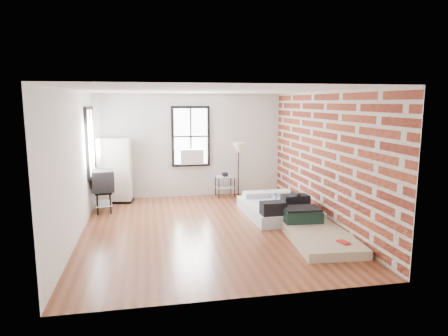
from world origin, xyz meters
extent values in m
plane|color=#5A2E17|center=(0.00, 0.00, 0.00)|extent=(6.00, 6.00, 0.00)
cube|color=silver|center=(0.00, 3.00, 1.40)|extent=(5.00, 0.01, 2.80)
cube|color=silver|center=(0.00, -3.00, 1.40)|extent=(5.00, 0.01, 2.80)
cube|color=silver|center=(-2.50, 0.00, 1.40)|extent=(0.01, 6.00, 2.80)
cube|color=maroon|center=(2.50, 0.00, 1.40)|extent=(0.02, 6.00, 2.80)
cube|color=white|center=(0.00, 0.00, 2.80)|extent=(5.00, 6.00, 0.01)
cube|color=white|center=(0.00, 2.95, 1.65)|extent=(0.90, 0.02, 1.50)
cube|color=black|center=(-0.48, 2.97, 1.65)|extent=(0.07, 0.08, 1.64)
cube|color=black|center=(0.48, 2.97, 1.65)|extent=(0.07, 0.08, 1.64)
cube|color=black|center=(0.00, 2.97, 2.44)|extent=(0.90, 0.08, 0.07)
cube|color=black|center=(0.00, 2.97, 0.86)|extent=(0.90, 0.08, 0.07)
cube|color=black|center=(0.00, 2.94, 1.65)|extent=(0.04, 0.02, 1.50)
cube|color=black|center=(0.00, 2.94, 1.65)|extent=(0.90, 0.02, 0.04)
cube|color=white|center=(0.00, 2.83, 1.12)|extent=(0.62, 0.30, 0.40)
cube|color=white|center=(-2.45, 1.80, 1.65)|extent=(0.02, 0.90, 1.50)
cube|color=black|center=(-2.47, 1.32, 1.65)|extent=(0.08, 0.07, 1.64)
cube|color=black|center=(-2.47, 2.29, 1.65)|extent=(0.08, 0.07, 1.64)
cube|color=black|center=(-2.47, 1.80, 2.44)|extent=(0.08, 0.90, 0.07)
cube|color=black|center=(-2.47, 1.80, 0.86)|extent=(0.08, 0.90, 0.07)
cube|color=black|center=(-2.44, 1.80, 1.65)|extent=(0.02, 0.04, 1.50)
cube|color=black|center=(-2.44, 1.80, 1.65)|extent=(0.02, 0.90, 0.04)
cube|color=silver|center=(1.75, 0.67, 0.13)|extent=(1.52, 2.03, 0.26)
cube|color=silver|center=(1.41, 1.45, 0.32)|extent=(0.58, 0.38, 0.13)
cube|color=silver|center=(2.04, 1.47, 0.32)|extent=(0.58, 0.38, 0.13)
cube|color=black|center=(1.97, 0.21, 0.42)|extent=(0.58, 0.35, 0.31)
cylinder|color=black|center=(1.97, 0.21, 0.59)|extent=(0.10, 0.37, 0.08)
cube|color=black|center=(1.36, -0.12, 0.40)|extent=(0.51, 0.33, 0.27)
cylinder|color=#BDE4F3|center=(1.65, 0.62, 0.38)|extent=(0.07, 0.07, 0.23)
cylinder|color=#1A38BB|center=(1.65, 0.62, 0.51)|extent=(0.04, 0.04, 0.03)
cube|color=tan|center=(1.95, -1.11, 0.08)|extent=(1.23, 2.13, 0.16)
cube|color=black|center=(1.90, -0.35, 0.28)|extent=(0.80, 0.60, 0.24)
cube|color=black|center=(1.90, -0.35, 0.42)|extent=(0.75, 0.55, 0.04)
cube|color=#B4211C|center=(2.12, -1.72, 0.18)|extent=(0.19, 0.24, 0.03)
cube|color=black|center=(-2.00, 2.65, 0.03)|extent=(0.89, 0.59, 0.06)
cube|color=#EBE4C6|center=(-2.00, 2.65, 0.86)|extent=(0.85, 0.55, 1.61)
cylinder|color=black|center=(0.70, 2.53, 0.28)|extent=(0.02, 0.02, 0.56)
cylinder|color=black|center=(1.14, 2.57, 0.28)|extent=(0.02, 0.02, 0.56)
cylinder|color=black|center=(0.66, 2.87, 0.28)|extent=(0.02, 0.02, 0.56)
cylinder|color=black|center=(1.10, 2.91, 0.28)|extent=(0.02, 0.02, 0.56)
cube|color=silver|center=(0.90, 2.72, 0.56)|extent=(0.55, 0.45, 0.02)
cube|color=silver|center=(0.90, 2.72, 0.25)|extent=(0.52, 0.43, 0.02)
cube|color=black|center=(0.90, 2.72, 0.62)|extent=(0.14, 0.19, 0.10)
cylinder|color=black|center=(1.25, 2.62, 0.01)|extent=(0.21, 0.21, 0.03)
cylinder|color=black|center=(1.25, 2.62, 0.66)|extent=(0.03, 0.03, 1.28)
cone|color=#D3B887|center=(1.25, 2.62, 1.35)|extent=(0.32, 0.32, 0.28)
cylinder|color=black|center=(-2.33, 1.46, 0.24)|extent=(0.03, 0.03, 0.49)
cylinder|color=black|center=(-2.04, 1.49, 0.24)|extent=(0.03, 0.03, 0.49)
cylinder|color=black|center=(-2.40, 2.04, 0.24)|extent=(0.03, 0.03, 0.49)
cylinder|color=black|center=(-2.11, 2.07, 0.24)|extent=(0.03, 0.03, 0.49)
cube|color=black|center=(-2.22, 1.77, 0.49)|extent=(0.47, 0.74, 0.03)
cube|color=silver|center=(-2.22, 1.77, 0.19)|extent=(0.45, 0.72, 0.02)
cube|color=black|center=(-2.22, 1.77, 0.75)|extent=(0.55, 0.62, 0.49)
cube|color=black|center=(-1.98, 1.80, 0.75)|extent=(0.07, 0.47, 0.39)
camera|label=1|loc=(-1.16, -7.81, 2.58)|focal=32.00mm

